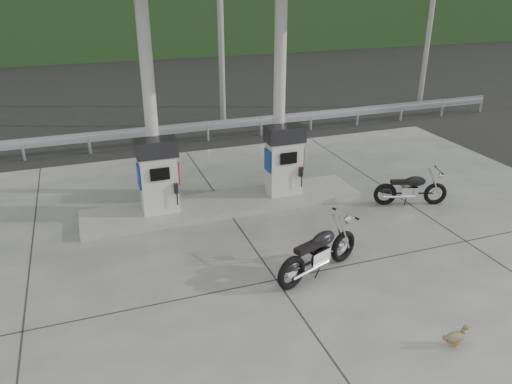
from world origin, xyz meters
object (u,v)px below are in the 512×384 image
object	(u,v)px
motorcycle_right	(411,189)
duck	(455,338)
gas_pump_right	(284,160)
gas_pump_left	(158,176)
motorcycle_left	(319,252)

from	to	relation	value
motorcycle_right	duck	world-z (taller)	motorcycle_right
gas_pump_right	duck	bearing A→B (deg)	-86.69
gas_pump_left	duck	xyz separation A→B (m)	(3.56, -6.17, -0.89)
gas_pump_left	gas_pump_right	world-z (taller)	same
gas_pump_right	duck	size ratio (longest dim) A/B	4.13
gas_pump_right	motorcycle_left	size ratio (longest dim) A/B	0.90
gas_pump_left	motorcycle_left	size ratio (longest dim) A/B	0.90
gas_pump_right	motorcycle_left	world-z (taller)	gas_pump_right
motorcycle_right	duck	distance (m)	5.37
motorcycle_left	duck	distance (m)	2.85
gas_pump_left	motorcycle_right	distance (m)	6.28
motorcycle_left	motorcycle_right	size ratio (longest dim) A/B	1.15
motorcycle_right	gas_pump_right	bearing A→B (deg)	172.20
motorcycle_left	duck	world-z (taller)	motorcycle_left
gas_pump_right	duck	xyz separation A→B (m)	(0.36, -6.17, -0.89)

